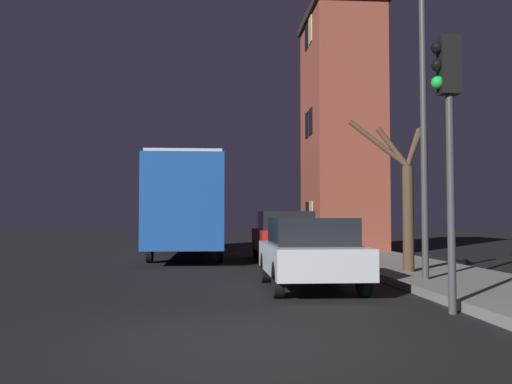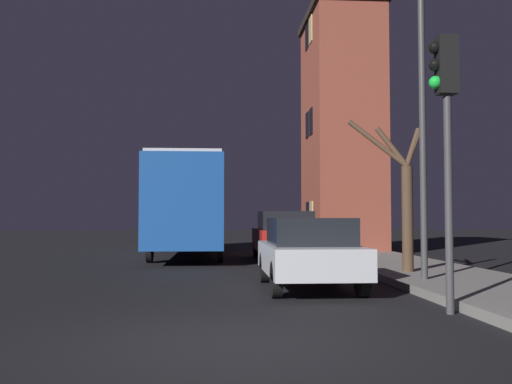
{
  "view_description": "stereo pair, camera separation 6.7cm",
  "coord_description": "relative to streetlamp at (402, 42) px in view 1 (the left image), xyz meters",
  "views": [
    {
      "loc": [
        -0.36,
        -6.66,
        1.45
      ],
      "look_at": [
        1.13,
        13.22,
        2.35
      ],
      "focal_mm": 40.0,
      "sensor_mm": 36.0,
      "label": 1
    },
    {
      "loc": [
        -0.29,
        -6.67,
        1.45
      ],
      "look_at": [
        1.13,
        13.22,
        2.35
      ],
      "focal_mm": 40.0,
      "sensor_mm": 36.0,
      "label": 2
    }
  ],
  "objects": [
    {
      "name": "ground_plane",
      "position": [
        -3.62,
        -5.01,
        -5.18
      ],
      "size": [
        120.0,
        120.0,
        0.0
      ],
      "primitive_type": "plane",
      "color": "black"
    },
    {
      "name": "bare_tree",
      "position": [
        0.61,
        1.71,
        -3.21
      ],
      "size": [
        1.89,
        0.62,
        3.7
      ],
      "color": "#473323",
      "rests_on": "sidewalk"
    },
    {
      "name": "bus",
      "position": [
        -4.88,
        10.76,
        -3.09
      ],
      "size": [
        2.46,
        11.87,
        3.49
      ],
      "color": "#194793",
      "rests_on": "ground"
    },
    {
      "name": "traffic_light",
      "position": [
        -0.41,
        -3.28,
        -2.14
      ],
      "size": [
        0.43,
        0.24,
        4.23
      ],
      "color": "#38383A",
      "rests_on": "ground"
    },
    {
      "name": "brick_building",
      "position": [
        1.38,
        11.83,
        -0.01
      ],
      "size": [
        2.96,
        4.93,
        9.97
      ],
      "color": "brown",
      "rests_on": "sidewalk"
    },
    {
      "name": "car_mid_lane",
      "position": [
        -1.59,
        7.49,
        -4.32
      ],
      "size": [
        1.87,
        4.69,
        1.66
      ],
      "color": "#B21E19",
      "rests_on": "ground"
    },
    {
      "name": "car_near_lane",
      "position": [
        -2.02,
        -0.2,
        -4.42
      ],
      "size": [
        1.76,
        3.84,
        1.44
      ],
      "color": "#B7BABF",
      "rests_on": "ground"
    },
    {
      "name": "streetlamp",
      "position": [
        0.0,
        0.0,
        0.0
      ],
      "size": [
        1.23,
        0.51,
        6.8
      ],
      "color": "#38383A",
      "rests_on": "sidewalk"
    }
  ]
}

